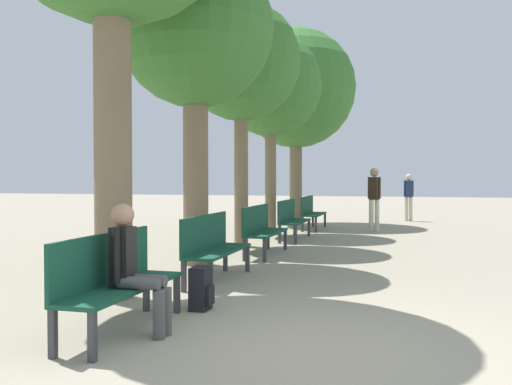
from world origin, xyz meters
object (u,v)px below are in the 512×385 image
(bench_row_4, at_px, (311,210))
(tree_row_4, at_px, (296,89))
(bench_row_1, at_px, (212,243))
(pedestrian_near, at_px, (374,195))
(bench_row_2, at_px, (261,227))
(tree_row_2, at_px, (241,63))
(backpack, at_px, (201,289))
(tree_row_3, at_px, (271,86))
(tree_row_1, at_px, (195,33))
(pedestrian_mid, at_px, (409,194))
(bench_row_3, at_px, (291,217))
(person_seated, at_px, (134,265))
(bench_row_0, at_px, (114,276))

(bench_row_4, bearing_deg, tree_row_4, 114.61)
(tree_row_4, bearing_deg, bench_row_1, -85.63)
(bench_row_1, distance_m, pedestrian_near, 8.42)
(bench_row_2, relative_size, tree_row_2, 0.34)
(bench_row_2, distance_m, pedestrian_near, 5.70)
(bench_row_2, distance_m, tree_row_2, 3.71)
(bench_row_2, xyz_separation_m, backpack, (0.49, -4.56, -0.31))
(tree_row_2, distance_m, tree_row_3, 2.68)
(bench_row_1, distance_m, tree_row_1, 3.75)
(backpack, height_order, pedestrian_mid, pedestrian_mid)
(bench_row_2, relative_size, pedestrian_near, 1.04)
(bench_row_1, bearing_deg, tree_row_2, 100.82)
(bench_row_3, bearing_deg, pedestrian_near, 54.95)
(bench_row_2, bearing_deg, person_seated, -87.62)
(pedestrian_near, bearing_deg, pedestrian_mid, 77.66)
(bench_row_0, relative_size, tree_row_1, 0.34)
(person_seated, distance_m, pedestrian_mid, 15.42)
(bench_row_0, bearing_deg, person_seated, -11.96)
(bench_row_0, height_order, tree_row_2, tree_row_2)
(bench_row_4, bearing_deg, bench_row_0, -90.00)
(bench_row_1, bearing_deg, bench_row_4, 90.00)
(bench_row_2, bearing_deg, pedestrian_mid, 74.13)
(bench_row_2, xyz_separation_m, pedestrian_mid, (2.71, 9.53, 0.38))
(bench_row_3, height_order, pedestrian_near, pedestrian_near)
(tree_row_3, bearing_deg, tree_row_1, -90.00)
(bench_row_3, bearing_deg, pedestrian_mid, 68.02)
(bench_row_2, xyz_separation_m, pedestrian_near, (1.80, 5.39, 0.46))
(bench_row_0, relative_size, pedestrian_mid, 1.13)
(bench_row_3, height_order, tree_row_2, tree_row_2)
(bench_row_0, relative_size, tree_row_2, 0.34)
(bench_row_4, relative_size, pedestrian_mid, 1.13)
(tree_row_2, bearing_deg, person_seated, -81.68)
(bench_row_0, bearing_deg, backpack, 65.63)
(backpack, height_order, pedestrian_near, pedestrian_near)
(bench_row_3, distance_m, pedestrian_near, 3.17)
(bench_row_4, height_order, tree_row_3, tree_row_3)
(bench_row_0, distance_m, bench_row_1, 2.82)
(tree_row_3, relative_size, pedestrian_mid, 3.25)
(bench_row_1, xyz_separation_m, backpack, (0.49, -1.74, -0.31))
(bench_row_1, distance_m, bench_row_2, 2.82)
(bench_row_3, xyz_separation_m, pedestrian_near, (1.80, 2.57, 0.46))
(bench_row_4, xyz_separation_m, pedestrian_mid, (2.71, 3.89, 0.38))
(tree_row_3, xyz_separation_m, pedestrian_mid, (3.49, 5.60, -2.95))
(backpack, bearing_deg, tree_row_3, 98.48)
(tree_row_3, bearing_deg, bench_row_1, -83.43)
(bench_row_4, bearing_deg, pedestrian_near, -7.89)
(tree_row_1, bearing_deg, person_seated, -76.52)
(tree_row_1, distance_m, pedestrian_near, 7.89)
(tree_row_1, bearing_deg, backpack, -67.80)
(pedestrian_near, bearing_deg, tree_row_4, 142.98)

